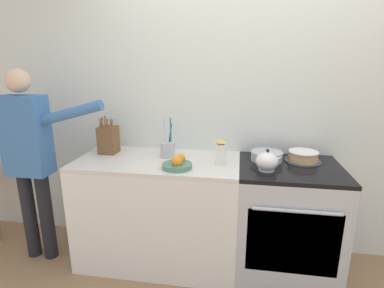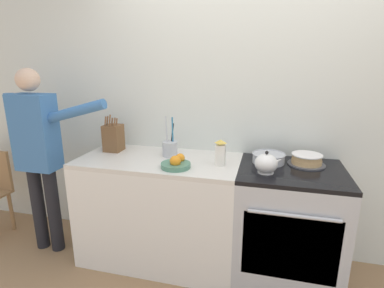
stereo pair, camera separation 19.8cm
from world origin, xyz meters
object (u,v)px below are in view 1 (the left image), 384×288
Objects in this scene: stove_range at (286,220)px; person_baker at (29,151)px; mixing_bowl at (267,156)px; milk_carton at (221,152)px; layer_cake at (303,157)px; tea_kettle at (267,161)px; knife_block at (108,140)px; fruit_bowl at (178,164)px; utensil_crock at (168,149)px.

stove_range is 2.12m from person_baker.
milk_carton is at bearing -157.65° from mixing_bowl.
tea_kettle is (-0.29, -0.25, 0.03)m from layer_cake.
knife_block is (-1.31, 0.23, 0.05)m from tea_kettle.
fruit_bowl is at bearing -168.65° from stove_range.
fruit_bowl is at bearing -156.95° from mixing_bowl.
knife_block is 1.48× the size of fruit_bowl.
milk_carton is (-0.63, -0.17, 0.06)m from layer_cake.
layer_cake reaches higher than mixing_bowl.
stove_range is 0.56m from tea_kettle.
milk_carton is at bearing -165.22° from layer_cake.
layer_cake is 0.17× the size of person_baker.
mixing_bowl is at bearing 86.27° from tea_kettle.
fruit_bowl is at bearing -156.14° from milk_carton.
milk_carton is at bearing -8.72° from knife_block.
person_baker reaches higher than stove_range.
layer_cake is at bearing 4.43° from mixing_bowl.
stove_range is 0.98m from fruit_bowl.
mixing_bowl is at bearing 12.23° from person_baker.
person_baker is at bearing -176.16° from stove_range.
utensil_crock is 1.68× the size of milk_carton.
knife_block reaches higher than mixing_bowl.
layer_cake is 0.84× the size of knife_block.
utensil_crock is 0.21× the size of person_baker.
fruit_bowl is 1.11× the size of milk_carton.
utensil_crock reaches higher than layer_cake.
layer_cake is 1.07m from utensil_crock.
mixing_bowl is 1.27× the size of milk_carton.
person_baker is (-1.09, -0.22, -0.01)m from utensil_crock.
utensil_crock is at bearing -177.39° from layer_cake.
stove_range is at bearing -128.70° from layer_cake.
knife_block is 0.62m from person_baker.
layer_cake is at bearing 0.68° from knife_block.
tea_kettle is at bearing -14.45° from utensil_crock.
knife_block reaches higher than fruit_bowl.
knife_block is 0.97× the size of utensil_crock.
tea_kettle is at bearing -139.81° from layer_cake.
knife_block is at bearing 175.53° from stove_range.
fruit_bowl reaches higher than layer_cake.
utensil_crock reaches higher than tea_kettle.
knife_block is at bearing 179.89° from mixing_bowl.
layer_cake is at bearing 51.30° from stove_range.
knife_block is (-1.32, 0.00, 0.08)m from mixing_bowl.
fruit_bowl is (-0.66, -0.28, -0.01)m from mixing_bowl.
mixing_bowl is (-0.17, 0.11, 0.49)m from stove_range.
knife_block is at bearing 171.28° from milk_carton.
utensil_crock is at bearing 164.88° from milk_carton.
person_baker is at bearing -168.38° from utensil_crock.
person_baker is (-1.89, -0.25, 0.02)m from mixing_bowl.
layer_cake is at bearing 11.82° from person_baker.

